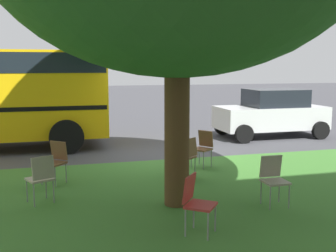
% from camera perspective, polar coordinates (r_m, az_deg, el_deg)
% --- Properties ---
extents(ground, '(80.00, 80.00, 0.00)m').
position_cam_1_polar(ground, '(11.13, -0.52, -4.42)').
color(ground, '#424247').
extents(grass_verge, '(48.00, 6.00, 0.01)m').
position_cam_1_polar(grass_verge, '(8.18, 5.26, -9.16)').
color(grass_verge, '#3D752D').
rests_on(grass_verge, ground).
extents(chair_0, '(0.58, 0.58, 0.88)m').
position_cam_1_polar(chair_0, '(9.17, 2.62, -3.88)').
color(chair_0, brown).
rests_on(chair_0, ground).
extents(chair_1, '(0.43, 0.43, 0.88)m').
position_cam_1_polar(chair_1, '(7.59, 14.29, -6.74)').
color(chair_1, '#ADA393').
rests_on(chair_1, ground).
extents(chair_2, '(0.59, 0.59, 0.88)m').
position_cam_1_polar(chair_2, '(9.01, -15.19, -4.39)').
color(chair_2, brown).
rests_on(chair_2, ground).
extents(chair_3, '(0.55, 0.55, 0.88)m').
position_cam_1_polar(chair_3, '(7.75, -17.06, -6.54)').
color(chair_3, '#ADA393').
rests_on(chair_3, ground).
extents(chair_4, '(0.58, 0.58, 0.88)m').
position_cam_1_polar(chair_4, '(10.15, 4.86, -2.71)').
color(chair_4, brown).
rests_on(chair_4, ground).
extents(chair_5, '(0.59, 0.58, 0.88)m').
position_cam_1_polar(chair_5, '(6.16, 3.88, -10.06)').
color(chair_5, '#B7332D').
rests_on(chair_5, ground).
extents(parked_car, '(3.70, 1.92, 1.65)m').
position_cam_1_polar(parked_car, '(14.72, 14.06, 1.77)').
color(parked_car, silver).
rests_on(parked_car, ground).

